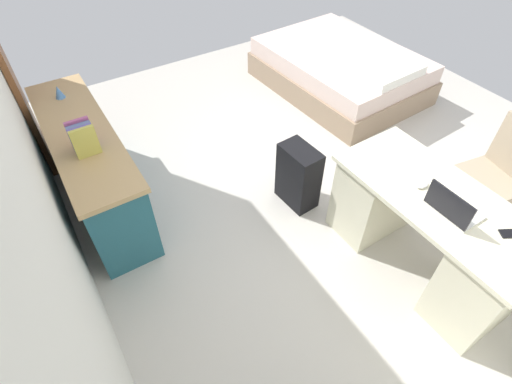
# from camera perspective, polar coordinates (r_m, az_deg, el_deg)

# --- Properties ---
(ground_plane) EXTENTS (5.55, 5.55, 0.00)m
(ground_plane) POSITION_cam_1_polar(r_m,az_deg,el_deg) (3.91, 8.13, 2.90)
(ground_plane) COLOR beige
(wall_back) EXTENTS (4.55, 0.10, 2.72)m
(wall_back) POSITION_cam_1_polar(r_m,az_deg,el_deg) (2.48, -32.44, 7.28)
(wall_back) COLOR silver
(wall_back) RESTS_ON ground_plane
(door_wooden) EXTENTS (0.88, 0.05, 2.04)m
(door_wooden) POSITION_cam_1_polar(r_m,az_deg,el_deg) (4.17, -32.75, 15.97)
(door_wooden) COLOR brown
(door_wooden) RESTS_ON ground_plane
(desk) EXTENTS (1.45, 0.67, 0.74)m
(desk) POSITION_cam_1_polar(r_m,az_deg,el_deg) (3.12, 23.22, -5.22)
(desk) COLOR beige
(desk) RESTS_ON ground_plane
(office_chair) EXTENTS (0.53, 0.53, 0.94)m
(office_chair) POSITION_cam_1_polar(r_m,az_deg,el_deg) (3.66, 30.65, 1.00)
(office_chair) COLOR black
(office_chair) RESTS_ON ground_plane
(credenza) EXTENTS (1.80, 0.48, 0.76)m
(credenza) POSITION_cam_1_polar(r_m,az_deg,el_deg) (3.63, -22.45, 3.33)
(credenza) COLOR #235B6B
(credenza) RESTS_ON ground_plane
(bed) EXTENTS (1.97, 1.50, 0.58)m
(bed) POSITION_cam_1_polar(r_m,az_deg,el_deg) (5.11, 12.06, 16.74)
(bed) COLOR gray
(bed) RESTS_ON ground_plane
(suitcase_black) EXTENTS (0.37, 0.24, 0.58)m
(suitcase_black) POSITION_cam_1_polar(r_m,az_deg,el_deg) (3.43, 6.10, 2.29)
(suitcase_black) COLOR black
(suitcase_black) RESTS_ON ground_plane
(laptop) EXTENTS (0.31, 0.22, 0.21)m
(laptop) POSITION_cam_1_polar(r_m,az_deg,el_deg) (2.76, 26.38, -2.03)
(laptop) COLOR silver
(laptop) RESTS_ON desk
(computer_mouse) EXTENTS (0.06, 0.10, 0.03)m
(computer_mouse) POSITION_cam_1_polar(r_m,az_deg,el_deg) (2.89, 22.79, 0.99)
(computer_mouse) COLOR white
(computer_mouse) RESTS_ON desk
(cell_phone_near_laptop) EXTENTS (0.12, 0.15, 0.01)m
(cell_phone_near_laptop) POSITION_cam_1_polar(r_m,az_deg,el_deg) (2.85, 32.87, -5.04)
(cell_phone_near_laptop) COLOR black
(cell_phone_near_laptop) RESTS_ON desk
(book_row) EXTENTS (0.19, 0.17, 0.24)m
(book_row) POSITION_cam_1_polar(r_m,az_deg,el_deg) (3.13, -23.59, 7.11)
(book_row) COLOR #BEB54D
(book_row) RESTS_ON credenza
(figurine_small) EXTENTS (0.08, 0.08, 0.11)m
(figurine_small) POSITION_cam_1_polar(r_m,az_deg,el_deg) (3.86, -26.53, 12.76)
(figurine_small) COLOR #4C7FBF
(figurine_small) RESTS_ON credenza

